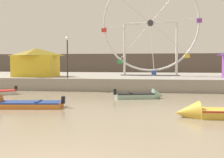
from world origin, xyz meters
The scene contains 8 objects.
quay_promenade centered at (0.00, 29.09, 0.60)m, with size 110.00×18.27×1.20m, color gray.
distant_town_skyline centered at (0.00, 48.94, 2.20)m, with size 140.00×3.00×4.40m, color #564C47.
motorboat_orange_hull centered at (-5.71, 9.99, 0.20)m, with size 5.03×1.98×1.29m.
motorboat_seafoam centered at (1.81, 15.66, 0.23)m, with size 3.85×2.06×1.08m.
motorboat_mustard_yellow centered at (5.98, 8.59, 0.23)m, with size 5.66×1.62×1.22m.
ferris_wheel_white_frame centered at (2.08, 27.89, 7.11)m, with size 11.57×1.20×11.77m.
carnival_booth_yellow_awning centered at (-10.21, 23.64, 2.80)m, with size 4.78×4.08×3.07m.
promenade_lamp_near centered at (-5.73, 20.72, 3.80)m, with size 0.32×0.32×3.99m.
Camera 1 is at (2.76, -6.03, 2.71)m, focal length 45.84 mm.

